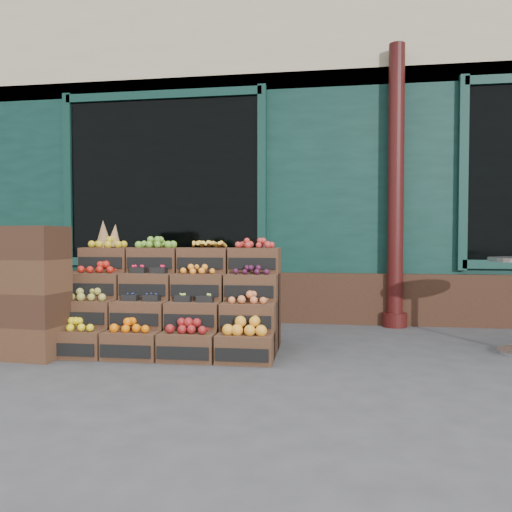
# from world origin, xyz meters

# --- Properties ---
(ground) EXTENTS (60.00, 60.00, 0.00)m
(ground) POSITION_xyz_m (0.00, 0.00, 0.00)
(ground) COLOR #38383B
(ground) RESTS_ON ground
(shop_facade) EXTENTS (12.00, 6.24, 4.80)m
(shop_facade) POSITION_xyz_m (0.00, 5.11, 2.40)
(shop_facade) COLOR black
(shop_facade) RESTS_ON ground
(crate_display) EXTENTS (1.92, 0.96, 1.19)m
(crate_display) POSITION_xyz_m (-0.94, 0.56, 0.37)
(crate_display) COLOR #43291A
(crate_display) RESTS_ON ground
(spare_crates) EXTENTS (0.58, 0.42, 1.11)m
(spare_crates) POSITION_xyz_m (-2.03, 0.05, 0.56)
(spare_crates) COLOR #43291A
(spare_crates) RESTS_ON ground
(shopkeeper) EXTENTS (0.93, 0.80, 2.16)m
(shopkeeper) POSITION_xyz_m (-1.45, 2.85, 1.08)
(shopkeeper) COLOR #195730
(shopkeeper) RESTS_ON ground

